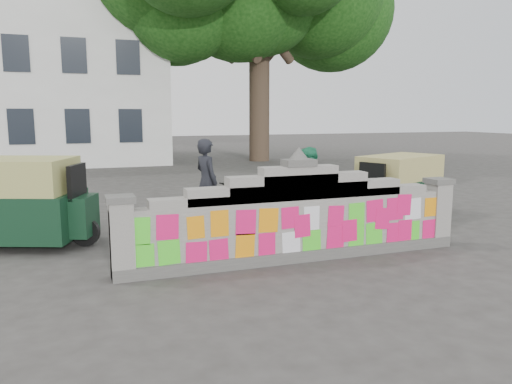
# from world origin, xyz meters

# --- Properties ---
(ground) EXTENTS (100.00, 100.00, 0.00)m
(ground) POSITION_xyz_m (0.00, 0.00, 0.00)
(ground) COLOR #383533
(ground) RESTS_ON ground
(parapet_wall) EXTENTS (6.48, 0.44, 2.01)m
(parapet_wall) POSITION_xyz_m (-0.00, -0.01, 0.75)
(parapet_wall) COLOR #4C4C49
(parapet_wall) RESTS_ON ground
(building) EXTENTS (16.00, 10.00, 8.90)m
(building) POSITION_xyz_m (-7.00, 21.98, 4.01)
(building) COLOR silver
(building) RESTS_ON ground
(cyclist_bike) EXTENTS (2.16, 1.25, 1.07)m
(cyclist_bike) POSITION_xyz_m (-1.04, 2.34, 0.54)
(cyclist_bike) COLOR black
(cyclist_bike) RESTS_ON ground
(cyclist_rider) EXTENTS (0.60, 0.76, 1.82)m
(cyclist_rider) POSITION_xyz_m (-1.04, 2.34, 0.91)
(cyclist_rider) COLOR black
(cyclist_rider) RESTS_ON ground
(pedestrian) EXTENTS (0.71, 0.90, 1.85)m
(pedestrian) POSITION_xyz_m (1.26, 2.18, 0.92)
(pedestrian) COLOR #279163
(pedestrian) RESTS_ON ground
(rickshaw_left) EXTENTS (3.21, 2.32, 1.73)m
(rickshaw_left) POSITION_xyz_m (-4.84, 2.82, 0.90)
(rickshaw_left) COLOR black
(rickshaw_left) RESTS_ON ground
(rickshaw_right) EXTENTS (2.85, 2.11, 1.54)m
(rickshaw_right) POSITION_xyz_m (4.02, 2.66, 0.80)
(rickshaw_right) COLOR black
(rickshaw_right) RESTS_ON ground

